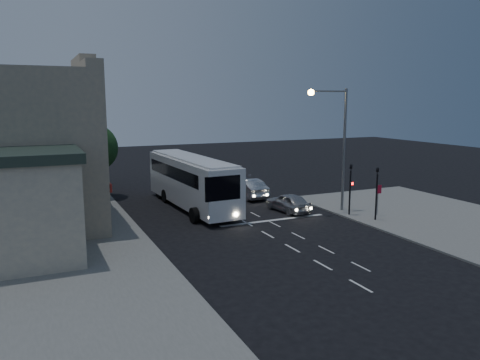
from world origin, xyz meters
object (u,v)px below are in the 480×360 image
traffic_signal_main (350,183)px  streetlight (337,136)px  car_sedan_a (248,188)px  street_tree (94,146)px  car_suv (288,202)px  regulatory_sign (378,195)px  car_sedan_b (231,179)px  car_sedan_c (210,170)px  traffic_signal_side (377,187)px  tour_bus (191,180)px

traffic_signal_main → streetlight: streetlight is taller
car_sedan_a → streetlight: (3.62, -7.62, 4.91)m
traffic_signal_main → street_tree: street_tree is taller
car_suv → regulatory_sign: (5.02, -4.04, 0.88)m
car_sedan_b → traffic_signal_main: (2.91, -14.77, 1.70)m
car_sedan_c → regulatory_sign: bearing=104.9°
traffic_signal_side → street_tree: (-16.51, 16.22, 2.08)m
car_suv → regulatory_sign: bearing=135.3°
car_suv → streetlight: bearing=146.5°
regulatory_sign → traffic_signal_side: bearing=-136.1°
traffic_signal_side → streetlight: 4.84m
car_sedan_a → streetlight: bearing=114.6°
regulatory_sign → car_sedan_b: bearing=106.3°
car_sedan_c → regulatory_sign: 21.96m
car_sedan_b → car_sedan_c: (-0.15, 5.64, 0.05)m
street_tree → car_sedan_c: bearing=25.8°
car_suv → car_sedan_a: size_ratio=0.85×
streetlight → street_tree: 20.19m
car_sedan_a → traffic_signal_side: (4.57, -11.02, 1.60)m
car_sedan_c → streetlight: streetlight is taller
car_suv → car_sedan_b: bearing=-97.9°
car_suv → traffic_signal_side: (4.02, -5.00, 1.71)m
car_suv → car_sedan_c: car_sedan_c is taller
tour_bus → regulatory_sign: size_ratio=5.94×
tour_bus → car_suv: tour_bus is taller
car_sedan_c → traffic_signal_main: size_ratio=1.35×
tour_bus → car_sedan_c: bearing=61.0°
traffic_signal_main → regulatory_sign: bearing=-30.8°
car_sedan_c → streetlight: 19.82m
car_sedan_b → traffic_signal_side: size_ratio=1.21×
tour_bus → car_suv: (6.19, -4.30, -1.44)m
regulatory_sign → streetlight: size_ratio=0.24×
car_sedan_b → tour_bus: bearing=47.5°
streetlight → regulatory_sign: bearing=-51.3°
traffic_signal_main → streetlight: bearing=100.2°
tour_bus → street_tree: size_ratio=2.11×
regulatory_sign → street_tree: size_ratio=0.35×
tour_bus → regulatory_sign: (11.21, -8.34, -0.55)m
car_sedan_c → car_sedan_a: bearing=88.3°
car_suv → street_tree: (-12.49, 11.22, 3.78)m
traffic_signal_side → tour_bus: bearing=137.7°
car_sedan_a → traffic_signal_main: (3.87, -9.04, 1.60)m
car_sedan_c → traffic_signal_side: traffic_signal_side is taller
car_suv → car_sedan_a: 6.05m
car_suv → car_sedan_a: (-0.55, 6.02, 0.10)m
traffic_signal_main → regulatory_sign: traffic_signal_main is taller
car_sedan_a → streetlight: 9.76m
regulatory_sign → streetlight: streetlight is taller
tour_bus → traffic_signal_side: 13.81m
car_sedan_b → traffic_signal_main: bearing=100.2°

